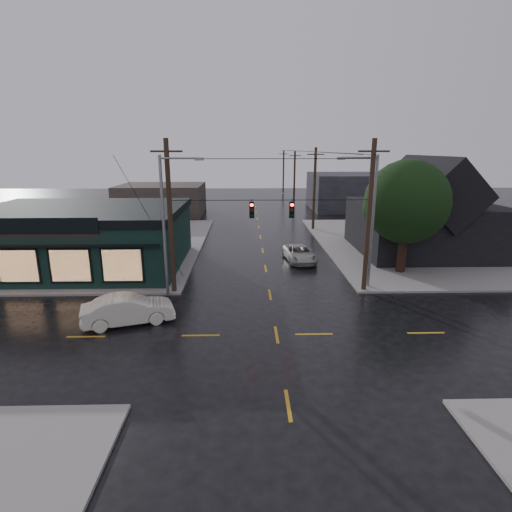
{
  "coord_description": "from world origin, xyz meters",
  "views": [
    {
      "loc": [
        -1.56,
        -19.25,
        9.54
      ],
      "look_at": [
        -0.97,
        4.55,
        3.09
      ],
      "focal_mm": 28.0,
      "sensor_mm": 36.0,
      "label": 1
    }
  ],
  "objects_px": {
    "utility_pole_ne": "(363,291)",
    "sedan_cream": "(128,310)",
    "utility_pole_nw": "(174,293)",
    "corner_tree": "(407,202)",
    "suv_silver": "(299,254)"
  },
  "relations": [
    {
      "from": "utility_pole_ne",
      "to": "sedan_cream",
      "type": "relative_size",
      "value": 2.04
    },
    {
      "from": "utility_pole_nw",
      "to": "utility_pole_ne",
      "type": "height_order",
      "value": "same"
    },
    {
      "from": "corner_tree",
      "to": "utility_pole_ne",
      "type": "relative_size",
      "value": 0.85
    },
    {
      "from": "sedan_cream",
      "to": "utility_pole_ne",
      "type": "bearing_deg",
      "value": -90.1
    },
    {
      "from": "corner_tree",
      "to": "utility_pole_nw",
      "type": "xyz_separation_m",
      "value": [
        -17.06,
        -4.03,
        -5.6
      ]
    },
    {
      "from": "suv_silver",
      "to": "corner_tree",
      "type": "bearing_deg",
      "value": -31.96
    },
    {
      "from": "utility_pole_nw",
      "to": "utility_pole_ne",
      "type": "bearing_deg",
      "value": 0.0
    },
    {
      "from": "sedan_cream",
      "to": "suv_silver",
      "type": "relative_size",
      "value": 1.01
    },
    {
      "from": "corner_tree",
      "to": "sedan_cream",
      "type": "height_order",
      "value": "corner_tree"
    },
    {
      "from": "utility_pole_nw",
      "to": "sedan_cream",
      "type": "relative_size",
      "value": 2.04
    },
    {
      "from": "corner_tree",
      "to": "utility_pole_ne",
      "type": "distance_m",
      "value": 8.01
    },
    {
      "from": "suv_silver",
      "to": "utility_pole_nw",
      "type": "bearing_deg",
      "value": -147.5
    },
    {
      "from": "utility_pole_nw",
      "to": "sedan_cream",
      "type": "xyz_separation_m",
      "value": [
        -1.69,
        -4.86,
        0.82
      ]
    },
    {
      "from": "corner_tree",
      "to": "utility_pole_ne",
      "type": "height_order",
      "value": "corner_tree"
    },
    {
      "from": "sedan_cream",
      "to": "suv_silver",
      "type": "distance_m",
      "value": 16.81
    }
  ]
}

